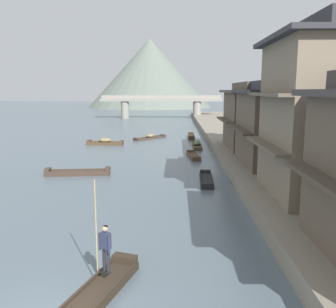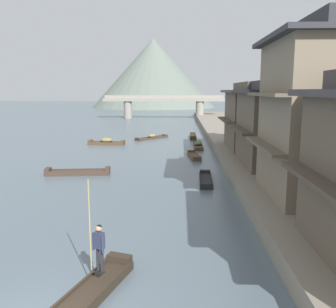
# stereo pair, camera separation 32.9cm
# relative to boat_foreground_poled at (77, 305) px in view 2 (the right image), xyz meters

# --- Properties ---
(riverbank_right) EXTENTS (18.00, 110.00, 0.85)m
(riverbank_right) POSITION_rel_boat_foreground_poled_xyz_m (15.36, 29.10, 0.26)
(riverbank_right) COLOR gray
(riverbank_right) RESTS_ON ground
(boat_foreground_poled) EXTENTS (2.60, 5.60, 0.51)m
(boat_foreground_poled) POSITION_rel_boat_foreground_poled_xyz_m (0.00, 0.00, 0.00)
(boat_foreground_poled) COLOR #33281E
(boat_foreground_poled) RESTS_ON ground
(boatman_person) EXTENTS (0.52, 0.38, 3.04)m
(boatman_person) POSITION_rel_boat_foreground_poled_xyz_m (0.37, 1.25, 1.36)
(boatman_person) COLOR black
(boatman_person) RESTS_ON boat_foreground_poled
(boat_moored_nearest) EXTENTS (1.01, 4.23, 0.40)m
(boat_moored_nearest) POSITION_rel_boat_foreground_poled_xyz_m (4.70, 14.96, -0.03)
(boat_moored_nearest) COLOR #232326
(boat_moored_nearest) RESTS_ON ground
(boat_moored_second) EXTENTS (1.01, 5.28, 0.68)m
(boat_moored_second) POSITION_rel_boat_foreground_poled_xyz_m (4.89, 30.42, 0.06)
(boat_moored_second) COLOR brown
(boat_moored_second) RESTS_ON ground
(boat_moored_third) EXTENTS (4.86, 1.47, 0.53)m
(boat_moored_third) POSITION_rel_boat_foreground_poled_xyz_m (-4.77, 16.80, 0.01)
(boat_moored_third) COLOR #423328
(boat_moored_third) RESTS_ON ground
(boat_moored_far) EXTENTS (0.85, 4.51, 0.55)m
(boat_moored_far) POSITION_rel_boat_foreground_poled_xyz_m (4.57, 38.06, 0.02)
(boat_moored_far) COLOR #33281E
(boat_moored_far) RESTS_ON ground
(boat_midriver_drifting) EXTENTS (4.14, 4.54, 0.65)m
(boat_midriver_drifting) POSITION_rel_boat_foreground_poled_xyz_m (-0.83, 37.23, 0.04)
(boat_midriver_drifting) COLOR #423328
(boat_midriver_drifting) RESTS_ON ground
(boat_midriver_upstream) EXTENTS (4.31, 1.45, 0.83)m
(boat_midriver_upstream) POSITION_rel_boat_foreground_poled_xyz_m (-5.72, 31.94, 0.14)
(boat_midriver_upstream) COLOR brown
(boat_midriver_upstream) RESTS_ON ground
(boat_upstream_distant) EXTENTS (1.26, 4.00, 0.42)m
(boat_upstream_distant) POSITION_rel_boat_foreground_poled_xyz_m (4.21, 24.11, -0.02)
(boat_upstream_distant) COLOR brown
(boat_upstream_distant) RESTS_ON ground
(house_waterfront_second) EXTENTS (6.60, 7.21, 8.74)m
(house_waterfront_second) POSITION_rel_boat_foreground_poled_xyz_m (10.27, 9.13, 4.98)
(house_waterfront_second) COLOR #7F705B
(house_waterfront_second) RESTS_ON riverbank_right
(house_waterfront_tall) EXTENTS (6.82, 8.15, 6.14)m
(house_waterfront_tall) POSITION_rel_boat_foreground_poled_xyz_m (10.38, 17.23, 3.68)
(house_waterfront_tall) COLOR brown
(house_waterfront_tall) RESTS_ON riverbank_right
(house_waterfront_narrow) EXTENTS (5.51, 8.21, 6.14)m
(house_waterfront_narrow) POSITION_rel_boat_foreground_poled_xyz_m (9.73, 25.22, 3.68)
(house_waterfront_narrow) COLOR brown
(house_waterfront_narrow) RESTS_ON riverbank_right
(stone_bridge) EXTENTS (26.96, 2.40, 5.16)m
(stone_bridge) POSITION_rel_boat_foreground_poled_xyz_m (-0.92, 71.82, 3.25)
(stone_bridge) COLOR gray
(stone_bridge) RESTS_ON ground
(hill_far_west) EXTENTS (45.90, 45.90, 25.12)m
(hill_far_west) POSITION_rel_boat_foreground_poled_xyz_m (-7.41, 128.02, 12.39)
(hill_far_west) COLOR slate
(hill_far_west) RESTS_ON ground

